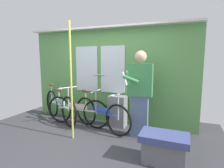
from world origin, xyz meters
TOP-DOWN VIEW (x-y plane):
  - ground_plane at (0.00, 0.00)m, footprint 5.12×3.97m
  - train_door_wall at (-0.01, 1.18)m, footprint 4.12×0.28m
  - bicycle_near_door at (-1.11, 0.74)m, footprint 1.51×0.83m
  - bicycle_leaning_behind at (0.07, 0.63)m, footprint 1.56×0.63m
  - bicycle_by_pole at (-0.56, 0.66)m, footprint 1.65×0.44m
  - passenger_reading_newspaper at (0.93, 0.61)m, footprint 0.58×0.51m
  - trash_bin_by_wall at (0.34, 0.97)m, footprint 0.39×0.28m
  - handrail_pole at (-0.25, 0.04)m, footprint 0.04×0.04m
  - bench_seat_corner at (1.51, -0.16)m, footprint 0.70×0.44m

SIDE VIEW (x-z plane):
  - ground_plane at x=0.00m, z-range -0.04..0.00m
  - bench_seat_corner at x=1.51m, z-range 0.02..0.47m
  - bicycle_by_pole at x=-0.56m, z-range -0.08..0.78m
  - bicycle_leaning_behind at x=0.07m, z-range -0.08..0.79m
  - trash_bin_by_wall at x=0.34m, z-range 0.00..0.72m
  - bicycle_near_door at x=-1.11m, z-range -0.08..0.84m
  - passenger_reading_newspaper at x=0.93m, z-range 0.05..1.75m
  - handrail_pole at x=-0.25m, z-range 0.00..2.23m
  - train_door_wall at x=-0.01m, z-range 0.05..2.33m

